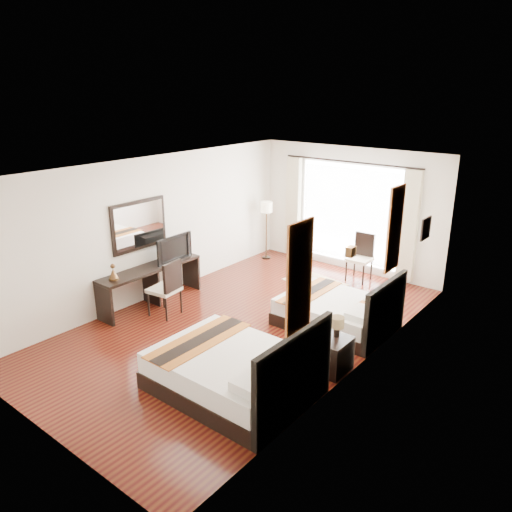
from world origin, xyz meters
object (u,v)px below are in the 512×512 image
Objects in this scene: vase at (326,340)px; console_desk at (151,285)px; bed_far at (339,312)px; fruit_bowl at (301,240)px; bed_near at (236,371)px; table_lamp at (337,324)px; side_table at (300,254)px; desk_chair at (166,298)px; television at (171,248)px; floor_lamp at (266,211)px; window_chair at (359,266)px; nightstand at (333,355)px.

vase is 0.06× the size of console_desk.
fruit_bowl is (-2.21, 2.10, 0.38)m from bed_far.
bed_near is 1.66m from table_lamp.
side_table is at bearing 136.56° from bed_far.
desk_chair is at bearing -150.14° from bed_far.
television is 3.18m from fruit_bowl.
floor_lamp is 1.38× the size of window_chair.
television is at bearing -40.85° from window_chair.
desk_chair is at bearing -15.48° from console_desk.
window_chair is (-0.78, 2.25, 0.03)m from bed_far.
fruit_bowl is at bearing 128.19° from vase.
nightstand is 4.07m from television.
table_lamp is at bearing -62.50° from bed_far.
nightstand is 0.51× the size of desk_chair.
bed_far reaches higher than console_desk.
console_desk is at bearing -23.25° from desk_chair.
bed_near is at bearing 150.22° from desk_chair.
fruit_bowl reaches higher than side_table.
window_chair is (2.47, 0.12, -0.88)m from floor_lamp.
bed_near is 2.01× the size of desk_chair.
bed_near is 1.38m from vase.
fruit_bowl is at bearing 72.18° from console_desk.
bed_near is 2.39× the size of television.
fruit_bowl is (-2.09, 4.74, 0.35)m from bed_near.
desk_chair is (-2.75, -1.58, 0.05)m from bed_far.
console_desk is at bearing -107.82° from fruit_bowl.
vase is 0.14× the size of television.
floor_lamp reaches higher than bed_near.
desk_chair is (-3.36, -0.08, -0.24)m from vase.
fruit_bowl is at bearing -85.48° from window_chair.
table_lamp is (-0.01, 0.11, 0.47)m from nightstand.
bed_near is 3.38× the size of side_table.
bed_far reaches higher than window_chair.
desk_chair reaches higher than table_lamp.
nightstand is 1.62× the size of table_lamp.
table_lamp is 0.24× the size of floor_lamp.
floor_lamp is (-3.89, 3.36, 0.46)m from table_lamp.
table_lamp reaches higher than side_table.
side_table is (-2.11, 4.75, 0.00)m from bed_near.
television reaches higher than side_table.
console_desk reaches higher than vase.
console_desk is 3.45× the size of side_table.
bed_near is at bearing -118.31° from table_lamp.
bed_near is 1.13× the size of bed_far.
window_chair reaches higher than table_lamp.
television reaches higher than window_chair.
table_lamp is (0.64, -1.22, 0.45)m from bed_far.
fruit_bowl is (1.03, -0.03, -0.53)m from floor_lamp.
table_lamp is at bearing -49.37° from fruit_bowl.
nightstand is 0.48m from table_lamp.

